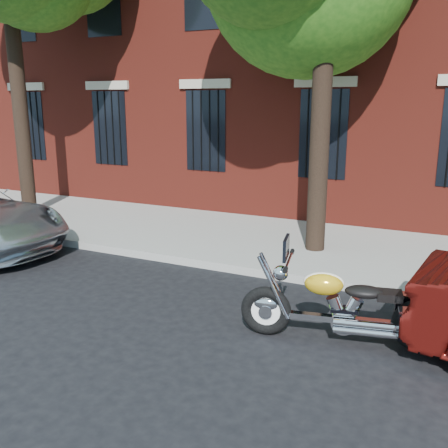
% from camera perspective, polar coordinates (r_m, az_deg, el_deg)
% --- Properties ---
extents(ground, '(120.00, 120.00, 0.00)m').
position_cam_1_polar(ground, '(7.50, 0.49, -9.26)').
color(ground, black).
rests_on(ground, ground).
extents(curb, '(40.00, 0.16, 0.15)m').
position_cam_1_polar(curb, '(8.65, 4.39, -5.53)').
color(curb, gray).
rests_on(curb, ground).
extents(sidewalk, '(40.00, 3.60, 0.15)m').
position_cam_1_polar(sidewalk, '(10.35, 8.18, -2.35)').
color(sidewalk, gray).
rests_on(sidewalk, ground).
extents(motorcycle, '(2.63, 1.07, 1.32)m').
position_cam_1_polar(motorcycle, '(6.41, 14.34, -9.55)').
color(motorcycle, black).
rests_on(motorcycle, ground).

